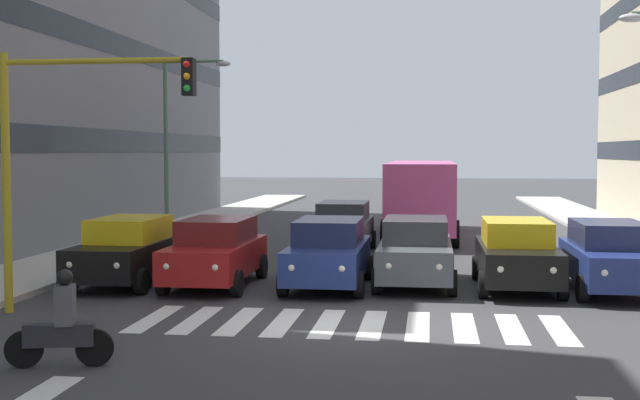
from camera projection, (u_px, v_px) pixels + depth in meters
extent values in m
plane|color=#38383A|center=(350.00, 324.00, 16.40)|extent=(180.00, 180.00, 0.00)
cube|color=slate|center=(9.00, 5.00, 34.59)|extent=(10.46, 29.39, 19.17)
cube|color=black|center=(12.00, 142.00, 34.93)|extent=(10.50, 29.43, 0.90)
cube|color=black|center=(10.00, 51.00, 34.70)|extent=(10.50, 29.43, 0.90)
cube|color=silver|center=(559.00, 330.00, 15.86)|extent=(0.45, 2.80, 0.01)
cube|color=silver|center=(511.00, 328.00, 15.98)|extent=(0.45, 2.80, 0.01)
cube|color=silver|center=(464.00, 327.00, 16.10)|extent=(0.45, 2.80, 0.01)
cube|color=silver|center=(418.00, 326.00, 16.22)|extent=(0.45, 2.80, 0.01)
cube|color=silver|center=(372.00, 324.00, 16.34)|extent=(0.45, 2.80, 0.01)
cube|color=silver|center=(327.00, 323.00, 16.46)|extent=(0.45, 2.80, 0.01)
cube|color=silver|center=(283.00, 322.00, 16.58)|extent=(0.45, 2.80, 0.01)
cube|color=silver|center=(239.00, 321.00, 16.70)|extent=(0.45, 2.80, 0.01)
cube|color=silver|center=(196.00, 320.00, 16.82)|extent=(0.45, 2.80, 0.01)
cube|color=silver|center=(154.00, 318.00, 16.94)|extent=(0.45, 2.80, 0.01)
cube|color=silver|center=(35.00, 398.00, 11.48)|extent=(0.50, 2.20, 0.01)
cube|color=navy|center=(610.00, 263.00, 19.97)|extent=(1.80, 4.40, 0.80)
cube|color=#1D2547|center=(609.00, 234.00, 20.13)|extent=(1.58, 2.46, 0.60)
cylinder|color=black|center=(583.00, 289.00, 18.68)|extent=(0.22, 0.64, 0.64)
cylinder|color=black|center=(634.00, 272.00, 21.31)|extent=(0.22, 0.64, 0.64)
cylinder|color=black|center=(562.00, 270.00, 21.55)|extent=(0.22, 0.64, 0.64)
sphere|color=white|center=(604.00, 273.00, 17.92)|extent=(0.18, 0.18, 0.18)
cube|color=black|center=(517.00, 260.00, 20.51)|extent=(1.80, 4.40, 0.80)
cube|color=yellow|center=(516.00, 232.00, 20.67)|extent=(1.58, 2.46, 0.60)
cylinder|color=black|center=(563.00, 287.00, 18.98)|extent=(0.22, 0.64, 0.64)
cylinder|color=black|center=(483.00, 285.00, 19.22)|extent=(0.22, 0.64, 0.64)
cylinder|color=black|center=(545.00, 269.00, 21.85)|extent=(0.22, 0.64, 0.64)
cylinder|color=black|center=(477.00, 268.00, 22.09)|extent=(0.22, 0.64, 0.64)
sphere|color=white|center=(553.00, 270.00, 18.30)|extent=(0.18, 0.18, 0.18)
sphere|color=white|center=(500.00, 269.00, 18.45)|extent=(0.18, 0.18, 0.18)
cube|color=#474C51|center=(415.00, 258.00, 21.04)|extent=(1.80, 4.40, 0.80)
cube|color=#343639|center=(416.00, 230.00, 21.19)|extent=(1.58, 2.46, 0.60)
cylinder|color=black|center=(452.00, 283.00, 19.50)|extent=(0.22, 0.64, 0.64)
cylinder|color=black|center=(376.00, 281.00, 19.74)|extent=(0.22, 0.64, 0.64)
cylinder|color=black|center=(450.00, 266.00, 22.38)|extent=(0.22, 0.64, 0.64)
cylinder|color=black|center=(383.00, 265.00, 22.62)|extent=(0.22, 0.64, 0.64)
sphere|color=white|center=(439.00, 267.00, 18.83)|extent=(0.18, 0.18, 0.18)
sphere|color=white|center=(389.00, 266.00, 18.98)|extent=(0.18, 0.18, 0.18)
cube|color=navy|center=(328.00, 259.00, 20.75)|extent=(1.80, 4.40, 0.80)
cube|color=#1D2547|center=(329.00, 231.00, 20.90)|extent=(1.58, 2.46, 0.60)
cylinder|color=black|center=(359.00, 285.00, 19.21)|extent=(0.22, 0.64, 0.64)
cylinder|color=black|center=(283.00, 283.00, 19.45)|extent=(0.22, 0.64, 0.64)
cylinder|color=black|center=(368.00, 268.00, 22.09)|extent=(0.22, 0.64, 0.64)
cylinder|color=black|center=(302.00, 266.00, 22.33)|extent=(0.22, 0.64, 0.64)
sphere|color=white|center=(342.00, 269.00, 18.54)|extent=(0.18, 0.18, 0.18)
sphere|color=white|center=(292.00, 268.00, 18.69)|extent=(0.18, 0.18, 0.18)
cube|color=maroon|center=(215.00, 258.00, 20.96)|extent=(1.80, 4.40, 0.80)
cube|color=maroon|center=(217.00, 230.00, 21.11)|extent=(1.58, 2.46, 0.60)
cylinder|color=black|center=(237.00, 284.00, 19.42)|extent=(0.22, 0.64, 0.64)
cylinder|color=black|center=(163.00, 282.00, 19.66)|extent=(0.22, 0.64, 0.64)
cylinder|color=black|center=(262.00, 266.00, 22.30)|extent=(0.22, 0.64, 0.64)
cylinder|color=black|center=(197.00, 265.00, 22.54)|extent=(0.22, 0.64, 0.64)
sphere|color=white|center=(216.00, 267.00, 18.75)|extent=(0.18, 0.18, 0.18)
sphere|color=white|center=(167.00, 266.00, 18.90)|extent=(0.18, 0.18, 0.18)
cube|color=black|center=(127.00, 257.00, 21.27)|extent=(1.80, 4.40, 0.80)
cube|color=yellow|center=(130.00, 229.00, 21.42)|extent=(1.58, 2.46, 0.60)
cylinder|color=black|center=(142.00, 281.00, 19.74)|extent=(0.22, 0.64, 0.64)
cylinder|color=black|center=(70.00, 280.00, 19.97)|extent=(0.22, 0.64, 0.64)
cylinder|color=black|center=(178.00, 265.00, 22.61)|extent=(0.22, 0.64, 0.64)
cylinder|color=black|center=(116.00, 264.00, 22.85)|extent=(0.22, 0.64, 0.64)
sphere|color=white|center=(117.00, 265.00, 19.06)|extent=(0.18, 0.18, 0.18)
sphere|color=white|center=(70.00, 264.00, 19.21)|extent=(0.18, 0.18, 0.18)
cube|color=#474C51|center=(343.00, 232.00, 27.79)|extent=(1.80, 4.40, 0.80)
cube|color=#343639|center=(343.00, 211.00, 27.94)|extent=(1.58, 2.46, 0.60)
cylinder|color=black|center=(366.00, 249.00, 26.25)|extent=(0.22, 0.64, 0.64)
cylinder|color=black|center=(310.00, 248.00, 26.49)|extent=(0.22, 0.64, 0.64)
cylinder|color=black|center=(372.00, 239.00, 29.13)|extent=(0.22, 0.64, 0.64)
cylinder|color=black|center=(322.00, 239.00, 29.37)|extent=(0.22, 0.64, 0.64)
sphere|color=white|center=(354.00, 236.00, 25.58)|extent=(0.18, 0.18, 0.18)
sphere|color=white|center=(317.00, 236.00, 25.73)|extent=(0.18, 0.18, 0.18)
cube|color=#DB5193|center=(421.00, 193.00, 32.98)|extent=(2.50, 10.50, 2.50)
cube|color=black|center=(421.00, 180.00, 32.95)|extent=(2.52, 9.87, 0.80)
cylinder|color=black|center=(455.00, 234.00, 29.26)|extent=(0.28, 1.00, 1.00)
cylinder|color=black|center=(385.00, 233.00, 29.59)|extent=(0.28, 1.00, 1.00)
cylinder|color=black|center=(451.00, 218.00, 36.01)|extent=(0.28, 1.00, 1.00)
cylinder|color=black|center=(393.00, 218.00, 36.34)|extent=(0.28, 1.00, 1.00)
cylinder|color=black|center=(24.00, 349.00, 13.05)|extent=(0.61, 0.24, 0.60)
cylinder|color=black|center=(95.00, 348.00, 13.16)|extent=(0.61, 0.24, 0.60)
cube|color=#232328|center=(59.00, 335.00, 13.10)|extent=(1.13, 0.49, 0.36)
cube|color=#4C4C51|center=(65.00, 305.00, 13.08)|extent=(0.36, 0.42, 0.64)
sphere|color=black|center=(65.00, 277.00, 13.05)|extent=(0.26, 0.26, 0.26)
cylinder|color=#AD991E|center=(6.00, 184.00, 17.42)|extent=(0.18, 0.18, 5.50)
cylinder|color=#AD991E|center=(95.00, 61.00, 17.01)|extent=(4.01, 0.12, 0.12)
cube|color=black|center=(189.00, 77.00, 16.76)|extent=(0.24, 0.28, 0.76)
sphere|color=red|center=(187.00, 64.00, 16.60)|extent=(0.14, 0.14, 0.14)
sphere|color=orange|center=(187.00, 76.00, 16.61)|extent=(0.14, 0.14, 0.14)
sphere|color=green|center=(187.00, 88.00, 16.63)|extent=(0.14, 0.14, 0.14)
ellipsoid|color=#B7BCC1|center=(632.00, 18.00, 18.42)|extent=(0.56, 0.28, 0.20)
cylinder|color=#4C6B56|center=(166.00, 148.00, 31.06)|extent=(0.16, 0.16, 6.79)
cylinder|color=#4C6B56|center=(194.00, 61.00, 30.72)|extent=(2.24, 0.10, 0.10)
ellipsoid|color=#B7BCC1|center=(223.00, 64.00, 30.57)|extent=(0.56, 0.28, 0.20)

